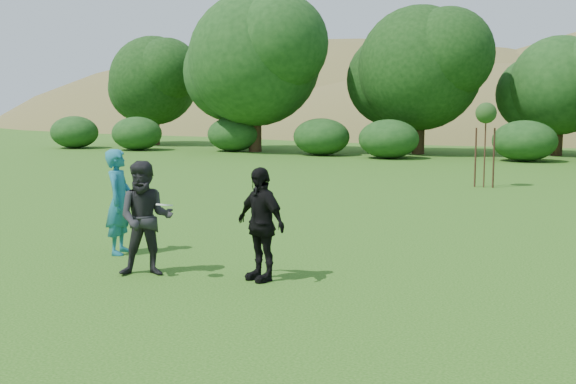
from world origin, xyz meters
name	(u,v)px	position (x,y,z in m)	size (l,w,h in m)	color
ground	(212,280)	(0.00, 0.00, 0.00)	(120.00, 120.00, 0.00)	#19470C
player_teal	(119,202)	(-2.63, 1.07, 1.00)	(0.73, 0.48, 2.00)	#1B657C
player_grey	(146,219)	(-1.15, -0.16, 0.96)	(0.93, 0.73, 1.92)	black
player_black	(260,224)	(0.72, 0.34, 0.92)	(1.08, 0.45, 1.85)	black
frisbee	(164,205)	(-0.64, -0.36, 1.25)	(0.27, 0.27, 0.07)	white
sapling	(486,115)	(1.88, 14.80, 2.42)	(0.70, 0.70, 2.85)	#402419
hillside	(543,244)	(-0.56, 68.45, -11.97)	(150.00, 72.00, 52.00)	olive
tree_row	(562,61)	(3.23, 28.68, 4.87)	(53.92, 10.38, 9.62)	#3A2616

